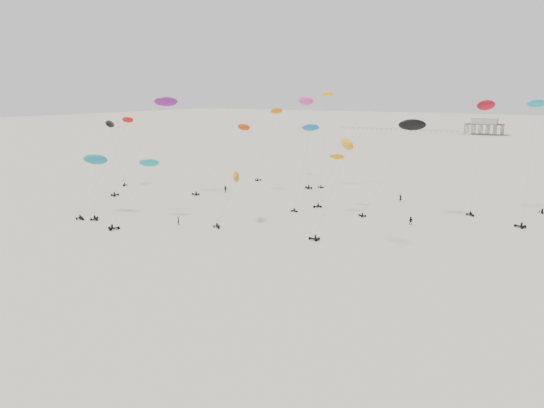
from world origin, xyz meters
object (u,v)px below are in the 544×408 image
Objects in this scene: pavilion_main at (484,127)px; spectator_0 at (179,225)px; rig_4 at (234,183)px; rig_9 at (532,139)px.

pavilion_main is 10.87× the size of spectator_0.
rig_4 is at bearing -87.43° from spectator_0.
pavilion_main reaches higher than spectator_0.
pavilion_main is at bearing -148.15° from rig_4.
rig_4 is (-5.06, -251.60, 3.46)m from pavilion_main.
rig_4 is 5.68× the size of spectator_0.
pavilion_main is 251.67m from rig_4.
rig_9 is at bearing -78.45° from pavilion_main.
rig_9 reaches higher than rig_4.
pavilion_main is 0.80× the size of rig_9.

